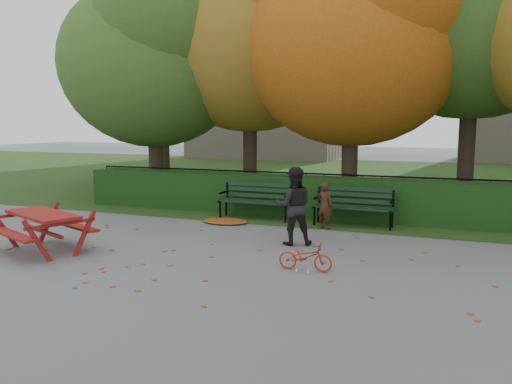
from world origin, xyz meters
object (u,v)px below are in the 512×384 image
(bench_right, at_px, (354,203))
(bench_left, at_px, (256,198))
(child, at_px, (325,206))
(tree_c, at_px, (364,27))
(adult, at_px, (294,206))
(bicycle, at_px, (305,257))
(picnic_table, at_px, (43,221))
(tree_a, at_px, (158,49))
(tree_b, at_px, (258,19))
(tree_f, at_px, (166,34))

(bench_right, bearing_deg, bench_left, 180.00)
(child, bearing_deg, tree_c, -73.49)
(adult, relative_size, bicycle, 1.74)
(bench_right, distance_m, bicycle, 3.85)
(bench_left, distance_m, bicycle, 4.50)
(bench_left, xyz_separation_m, picnic_table, (-2.44, -4.40, 0.04))
(tree_a, bearing_deg, bench_right, -16.61)
(tree_c, bearing_deg, tree_b, 166.55)
(tree_a, xyz_separation_m, bench_left, (3.89, -1.88, -4.00))
(bicycle, bearing_deg, bench_right, -2.90)
(bench_left, distance_m, picnic_table, 5.03)
(tree_b, height_order, tree_f, tree_f)
(tree_a, xyz_separation_m, bench_right, (6.29, -1.88, -4.00))
(child, height_order, bicycle, child)
(tree_b, relative_size, adult, 5.84)
(bench_right, xyz_separation_m, adult, (-0.75, -2.23, 0.23))
(tree_b, xyz_separation_m, bench_right, (3.54, -3.04, -4.88))
(picnic_table, relative_size, child, 1.97)
(bench_left, bearing_deg, tree_b, 110.58)
(tree_c, distance_m, bench_left, 5.31)
(tree_b, distance_m, adult, 7.56)
(bench_left, xyz_separation_m, bicycle, (2.34, -3.84, -0.29))
(tree_c, height_order, picnic_table, tree_c)
(tree_c, xyz_separation_m, picnic_table, (-4.57, -6.66, -4.27))
(tree_f, bearing_deg, bench_left, -43.51)
(tree_c, height_order, bench_right, tree_c)
(tree_b, xyz_separation_m, tree_f, (-4.69, 2.49, 0.29))
(tree_b, bearing_deg, child, -50.34)
(tree_f, relative_size, bench_left, 5.10)
(bench_right, xyz_separation_m, bicycle, (-0.06, -3.84, -0.29))
(tree_a, height_order, child, tree_a)
(tree_c, height_order, tree_f, tree_f)
(bench_right, distance_m, picnic_table, 6.54)
(picnic_table, distance_m, child, 5.76)
(tree_a, bearing_deg, adult, -36.54)
(tree_a, distance_m, child, 7.42)
(tree_c, relative_size, bench_right, 4.44)
(tree_b, bearing_deg, tree_c, -13.45)
(tree_c, height_order, child, tree_c)
(tree_f, relative_size, child, 8.80)
(tree_b, relative_size, picnic_table, 4.29)
(bicycle, bearing_deg, bench_left, 29.38)
(bench_right, height_order, bicycle, bench_right)
(tree_c, xyz_separation_m, tree_f, (-7.97, 3.28, 0.87))
(bench_left, distance_m, adult, 2.78)
(picnic_table, height_order, child, child)
(picnic_table, relative_size, adult, 1.36)
(bench_left, height_order, child, child)
(picnic_table, bearing_deg, bench_left, 83.02)
(tree_f, bearing_deg, bench_right, -33.92)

